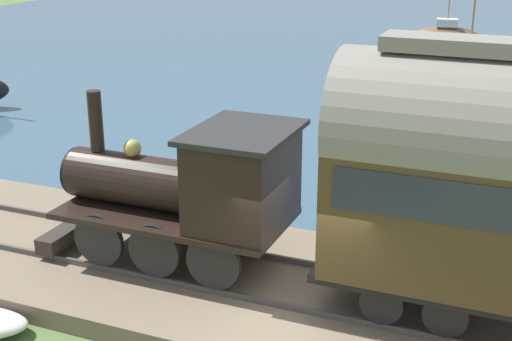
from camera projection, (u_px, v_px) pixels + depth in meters
ground_plane at (300, 333)px, 12.89m from camera, size 200.00×200.00×0.00m
harbor_water at (500, 22)px, 51.02m from camera, size 80.00×80.00×0.01m
rail_embankment at (316, 299)px, 13.63m from camera, size 5.13×56.00×0.51m
steam_locomotive at (195, 186)px, 13.88m from camera, size 2.35×5.17×3.33m
sailboat_brown at (446, 35)px, 41.39m from camera, size 1.76×4.06×7.67m
sailboat_yellow at (464, 102)px, 26.35m from camera, size 2.11×5.21×9.45m
rowboat_off_pier at (409, 178)px, 20.04m from camera, size 2.09×1.85×0.34m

